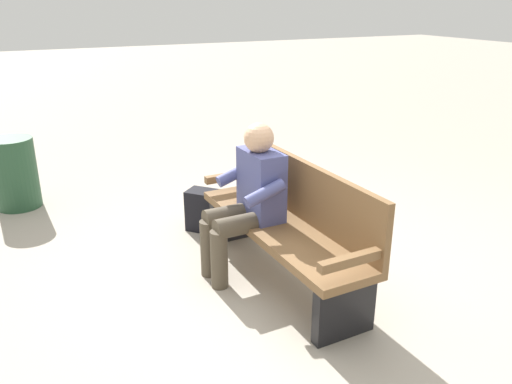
{
  "coord_description": "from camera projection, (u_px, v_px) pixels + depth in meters",
  "views": [
    {
      "loc": [
        -3.03,
        1.69,
        2.03
      ],
      "look_at": [
        0.11,
        0.15,
        0.7
      ],
      "focal_mm": 36.3,
      "sensor_mm": 36.0,
      "label": 1
    }
  ],
  "objects": [
    {
      "name": "ground_plane",
      "position": [
        280.0,
        279.0,
        3.96
      ],
      "size": [
        40.0,
        40.0,
        0.0
      ],
      "primitive_type": "plane",
      "color": "#A89E8E"
    },
    {
      "name": "bench_near",
      "position": [
        289.0,
        222.0,
        3.83
      ],
      "size": [
        1.81,
        0.52,
        0.9
      ],
      "rotation": [
        0.0,
        0.0,
        0.02
      ],
      "color": "brown",
      "rests_on": "ground"
    },
    {
      "name": "person_seated",
      "position": [
        248.0,
        197.0,
        3.84
      ],
      "size": [
        0.58,
        0.58,
        1.18
      ],
      "rotation": [
        0.0,
        0.0,
        0.02
      ],
      "color": "#474C84",
      "rests_on": "ground"
    },
    {
      "name": "backpack",
      "position": [
        207.0,
        211.0,
        4.73
      ],
      "size": [
        0.39,
        0.38,
        0.38
      ],
      "rotation": [
        0.0,
        0.0,
        3.87
      ],
      "color": "black",
      "rests_on": "ground"
    },
    {
      "name": "trash_bin",
      "position": [
        15.0,
        173.0,
        5.2
      ],
      "size": [
        0.43,
        0.43,
        0.72
      ],
      "primitive_type": "cylinder",
      "color": "#23472D",
      "rests_on": "ground"
    }
  ]
}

